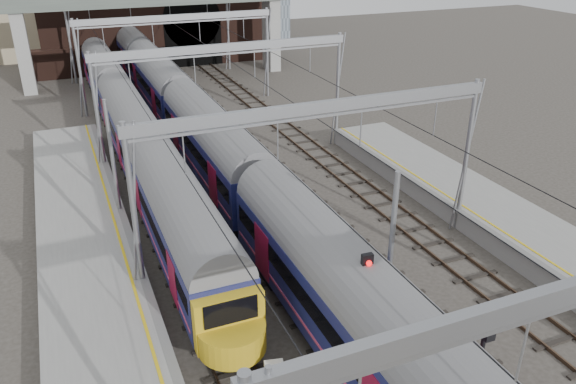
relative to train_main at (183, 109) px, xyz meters
name	(u,v)px	position (x,y,z in m)	size (l,w,h in m)	color
ground	(412,368)	(2.00, -26.54, -2.53)	(160.00, 160.00, 0.00)	#38332D
tracks	(266,200)	(2.00, -11.54, -2.51)	(14.40, 80.00, 0.22)	#4C3828
overhead_line	(227,66)	(2.00, -5.05, 4.04)	(16.80, 80.00, 8.00)	gray
retaining_wall	(159,28)	(3.40, 25.39, 1.80)	(28.00, 2.75, 9.00)	black
overbridge	(153,7)	(2.00, 19.46, 4.74)	(28.00, 3.00, 9.25)	gray
train_main	(183,109)	(0.00, 0.00, 0.00)	(2.86, 66.22, 4.91)	black
train_second	(130,124)	(-4.00, -1.43, -0.15)	(2.61, 45.34, 4.56)	black
signal_near_left	(362,303)	(-0.10, -26.21, 0.74)	(0.38, 0.48, 5.24)	black
signal_near_centre	(482,359)	(2.14, -29.49, 0.32)	(0.32, 0.45, 4.46)	black
relay_cabinet	(275,379)	(-3.05, -25.72, -1.88)	(0.64, 0.54, 1.29)	silver
equip_cover_a	(370,353)	(0.97, -25.30, -2.48)	(0.80, 0.57, 0.09)	#1877B5
equip_cover_b	(305,259)	(1.43, -18.37, -2.48)	(0.87, 0.62, 0.10)	#1877B5
equip_cover_c	(478,360)	(4.43, -27.16, -2.48)	(0.87, 0.61, 0.10)	#1877B5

